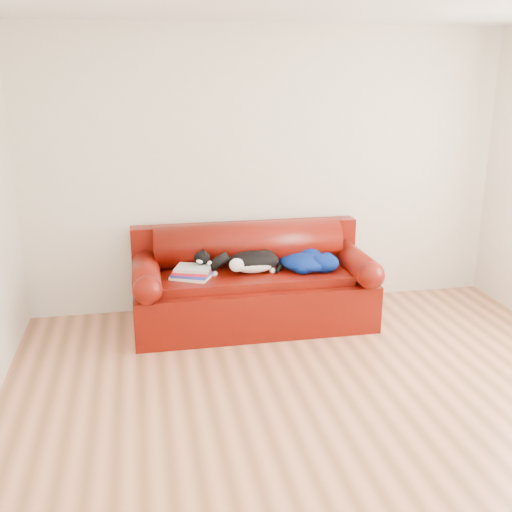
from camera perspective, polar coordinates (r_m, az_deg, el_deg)
The scene contains 7 objects.
ground at distance 4.24m, azimuth 6.99°, elevation -13.95°, with size 4.50×4.50×0.00m, color brown.
room_shell at distance 3.73m, azimuth 9.66°, elevation 9.01°, with size 4.52×4.02×2.61m.
sofa_base at distance 5.38m, azimuth -0.30°, elevation -4.06°, with size 2.10×0.90×0.50m.
sofa_back at distance 5.51m, azimuth -0.78°, elevation -0.21°, with size 2.10×1.01×0.88m.
book_stack at distance 5.13m, azimuth -6.07°, elevation -1.56°, with size 0.39×0.36×0.10m.
cat at distance 5.23m, azimuth -0.31°, elevation -0.61°, with size 0.67×0.39×0.24m.
blanket at distance 5.34m, azimuth 4.96°, elevation -0.50°, with size 0.54×0.50×0.16m.
Camera 1 is at (-1.19, -3.44, 2.17)m, focal length 42.00 mm.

